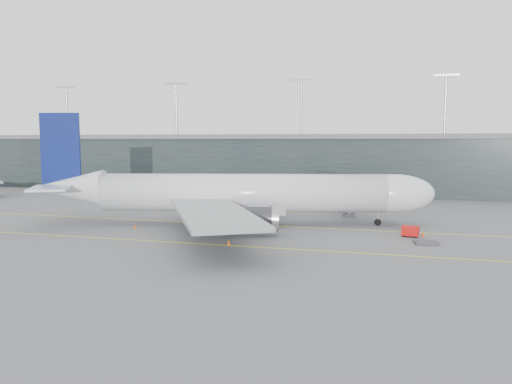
# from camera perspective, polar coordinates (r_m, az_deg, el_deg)

# --- Properties ---
(ground) EXTENTS (320.00, 320.00, 0.00)m
(ground) POSITION_cam_1_polar(r_m,az_deg,el_deg) (86.67, -3.78, -3.17)
(ground) COLOR #515155
(ground) RESTS_ON ground
(taxiline_a) EXTENTS (160.00, 0.25, 0.02)m
(taxiline_a) POSITION_cam_1_polar(r_m,az_deg,el_deg) (82.95, -4.68, -3.58)
(taxiline_a) COLOR yellow
(taxiline_a) RESTS_ON ground
(taxiline_b) EXTENTS (160.00, 0.25, 0.02)m
(taxiline_b) POSITION_cam_1_polar(r_m,az_deg,el_deg) (68.38, -9.26, -5.69)
(taxiline_b) COLOR yellow
(taxiline_b) RESTS_ON ground
(taxiline_lead_main) EXTENTS (0.25, 60.00, 0.02)m
(taxiline_lead_main) POSITION_cam_1_polar(r_m,az_deg,el_deg) (104.38, 2.40, -1.60)
(taxiline_lead_main) COLOR yellow
(taxiline_lead_main) RESTS_ON ground
(terminal) EXTENTS (240.00, 36.00, 29.00)m
(terminal) POSITION_cam_1_polar(r_m,az_deg,el_deg) (141.81, 3.85, 3.48)
(terminal) COLOR black
(terminal) RESTS_ON ground
(main_aircraft) EXTENTS (64.01, 59.13, 18.11)m
(main_aircraft) POSITION_cam_1_polar(r_m,az_deg,el_deg) (80.63, -1.84, -0.20)
(main_aircraft) COLOR silver
(main_aircraft) RESTS_ON ground
(jet_bridge) EXTENTS (13.02, 43.75, 5.99)m
(jet_bridge) POSITION_cam_1_polar(r_m,az_deg,el_deg) (103.58, 10.20, 0.75)
(jet_bridge) COLOR #2E2E33
(jet_bridge) RESTS_ON ground
(gse_cart) EXTENTS (2.55, 1.92, 1.56)m
(gse_cart) POSITION_cam_1_polar(r_m,az_deg,el_deg) (74.43, 17.23, -4.26)
(gse_cart) COLOR red
(gse_cart) RESTS_ON ground
(baggage_dolly) EXTENTS (3.42, 2.94, 0.30)m
(baggage_dolly) POSITION_cam_1_polar(r_m,az_deg,el_deg) (70.17, 18.87, -5.50)
(baggage_dolly) COLOR #39383E
(baggage_dolly) RESTS_ON ground
(uld_a) EXTENTS (2.70, 2.41, 2.05)m
(uld_a) POSITION_cam_1_polar(r_m,az_deg,el_deg) (97.97, -4.67, -1.48)
(uld_a) COLOR #323236
(uld_a) RESTS_ON ground
(uld_b) EXTENTS (2.64, 2.36, 2.01)m
(uld_b) POSITION_cam_1_polar(r_m,az_deg,el_deg) (97.92, -2.62, -1.48)
(uld_b) COLOR #323236
(uld_b) RESTS_ON ground
(uld_c) EXTENTS (2.25, 1.92, 1.83)m
(uld_c) POSITION_cam_1_polar(r_m,az_deg,el_deg) (95.04, -1.19, -1.76)
(uld_c) COLOR #323236
(uld_c) RESTS_ON ground
(cone_nose) EXTENTS (0.47, 0.47, 0.74)m
(cone_nose) POSITION_cam_1_polar(r_m,az_deg,el_deg) (75.18, 18.55, -4.59)
(cone_nose) COLOR #DE440C
(cone_nose) RESTS_ON ground
(cone_wing_stbd) EXTENTS (0.45, 0.45, 0.71)m
(cone_wing_stbd) POSITION_cam_1_polar(r_m,az_deg,el_deg) (65.79, -3.13, -5.78)
(cone_wing_stbd) COLOR #E8550C
(cone_wing_stbd) RESTS_ON ground
(cone_wing_port) EXTENTS (0.48, 0.48, 0.76)m
(cone_wing_port) POSITION_cam_1_polar(r_m,az_deg,el_deg) (94.20, 4.24, -2.20)
(cone_wing_port) COLOR #D5630B
(cone_wing_port) RESTS_ON ground
(cone_tail) EXTENTS (0.46, 0.46, 0.73)m
(cone_tail) POSITION_cam_1_polar(r_m,az_deg,el_deg) (79.72, -13.66, -3.86)
(cone_tail) COLOR #F24E0D
(cone_tail) RESTS_ON ground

